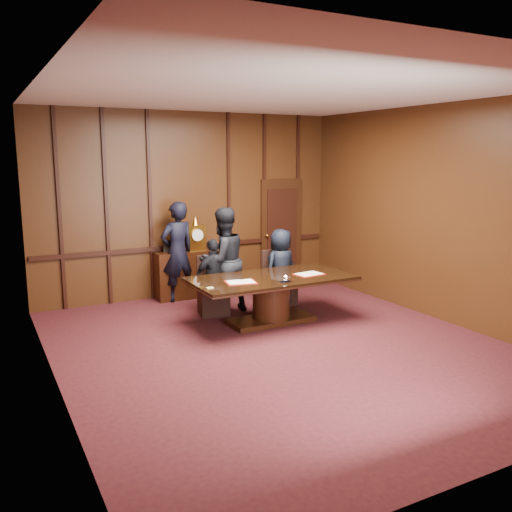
# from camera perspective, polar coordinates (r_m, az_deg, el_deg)

# --- Properties ---
(room) EXTENTS (7.00, 7.04, 3.50)m
(room) POSITION_cam_1_polar(r_m,az_deg,el_deg) (7.52, 2.77, 3.25)
(room) COLOR #340E15
(room) RESTS_ON ground
(sideboard) EXTENTS (1.60, 0.45, 1.54)m
(sideboard) POSITION_cam_1_polar(r_m,az_deg,el_deg) (10.48, -6.29, -1.61)
(sideboard) COLOR black
(sideboard) RESTS_ON ground
(conference_table) EXTENTS (2.62, 1.32, 0.76)m
(conference_table) POSITION_cam_1_polar(r_m,az_deg,el_deg) (8.76, 1.61, -3.80)
(conference_table) COLOR black
(conference_table) RESTS_ON ground
(folder_left) EXTENTS (0.51, 0.41, 0.02)m
(folder_left) POSITION_cam_1_polar(r_m,az_deg,el_deg) (8.29, -1.62, -2.77)
(folder_left) COLOR #9F1E0E
(folder_left) RESTS_ON conference_table
(folder_right) EXTENTS (0.50, 0.39, 0.02)m
(folder_right) POSITION_cam_1_polar(r_m,az_deg,el_deg) (8.90, 5.60, -1.91)
(folder_right) COLOR #9F1E0E
(folder_right) RESTS_ON conference_table
(inkstand) EXTENTS (0.20, 0.14, 0.12)m
(inkstand) POSITION_cam_1_polar(r_m,az_deg,el_deg) (8.31, 3.14, -2.44)
(inkstand) COLOR white
(inkstand) RESTS_ON conference_table
(notepad) EXTENTS (0.10, 0.07, 0.01)m
(notepad) POSITION_cam_1_polar(r_m,az_deg,el_deg) (7.96, -4.88, -3.37)
(notepad) COLOR #DFC36D
(notepad) RESTS_ON conference_table
(chair_left) EXTENTS (0.57, 0.57, 0.99)m
(chair_left) POSITION_cam_1_polar(r_m,az_deg,el_deg) (9.30, -4.54, -4.36)
(chair_left) COLOR black
(chair_left) RESTS_ON ground
(chair_right) EXTENTS (0.54, 0.54, 0.99)m
(chair_right) POSITION_cam_1_polar(r_m,az_deg,el_deg) (9.86, 2.39, -3.48)
(chair_right) COLOR black
(chair_right) RESTS_ON ground
(signatory_left) EXTENTS (0.80, 0.40, 1.31)m
(signatory_left) POSITION_cam_1_polar(r_m,az_deg,el_deg) (9.14, -4.41, -2.28)
(signatory_left) COLOR black
(signatory_left) RESTS_ON ground
(signatory_right) EXTENTS (0.77, 0.60, 1.40)m
(signatory_right) POSITION_cam_1_polar(r_m,az_deg,el_deg) (9.70, 2.65, -1.24)
(signatory_right) COLOR black
(signatory_right) RESTS_ON ground
(witness_left) EXTENTS (0.75, 0.56, 1.86)m
(witness_left) POSITION_cam_1_polar(r_m,az_deg,el_deg) (10.11, -8.26, 0.45)
(witness_left) COLOR black
(witness_left) RESTS_ON ground
(witness_right) EXTENTS (0.99, 0.83, 1.82)m
(witness_right) POSITION_cam_1_polar(r_m,az_deg,el_deg) (9.28, -3.52, -0.48)
(witness_right) COLOR black
(witness_right) RESTS_ON ground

